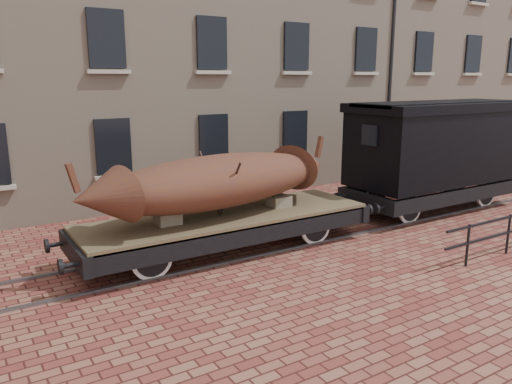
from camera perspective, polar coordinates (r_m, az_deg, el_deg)
ground at (r=13.24m, az=1.37°, el=-5.87°), size 90.00×90.00×0.00m
warehouse_cream at (r=22.89m, az=-6.53°, el=19.68°), size 40.00×10.19×14.00m
rail_track at (r=13.23m, az=1.37°, el=-5.75°), size 30.00×1.52×0.06m
flatcar_wagon at (r=12.40m, az=-3.33°, el=-3.43°), size 8.25×2.24×1.25m
iron_boat at (r=12.05m, az=-4.23°, el=1.30°), size 7.22×2.83×1.71m
goods_van at (r=17.11m, az=19.89°, el=5.28°), size 6.85×2.50×3.54m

